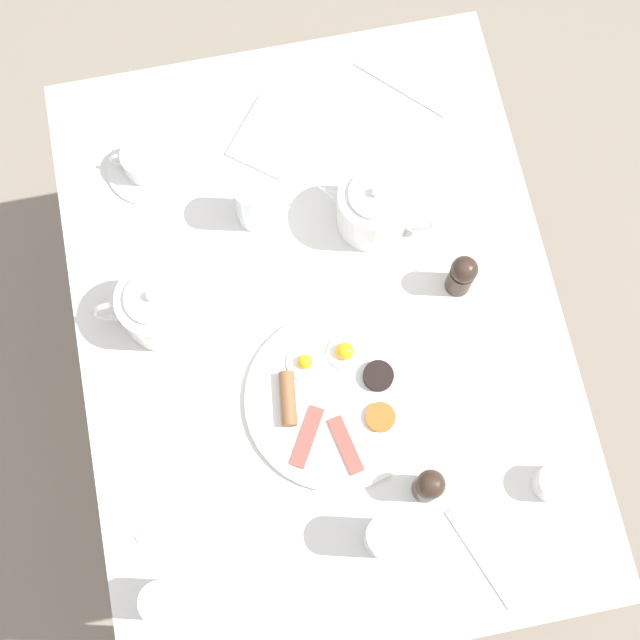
# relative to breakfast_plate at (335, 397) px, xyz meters

# --- Properties ---
(ground_plane) EXTENTS (8.00, 8.00, 0.00)m
(ground_plane) POSITION_rel_breakfast_plate_xyz_m (0.00, 0.14, -0.76)
(ground_plane) COLOR gray
(table) EXTENTS (0.86, 1.14, 0.75)m
(table) POSITION_rel_breakfast_plate_xyz_m (0.00, 0.14, -0.08)
(table) COLOR silver
(table) RESTS_ON ground_plane
(breakfast_plate) EXTENTS (0.32, 0.32, 0.04)m
(breakfast_plate) POSITION_rel_breakfast_plate_xyz_m (0.00, 0.00, 0.00)
(breakfast_plate) COLOR white
(breakfast_plate) RESTS_ON table
(teapot_near) EXTENTS (0.22, 0.13, 0.14)m
(teapot_near) POSITION_rel_breakfast_plate_xyz_m (-0.27, 0.20, 0.05)
(teapot_near) COLOR white
(teapot_near) RESTS_ON table
(teapot_far) EXTENTS (0.20, 0.13, 0.14)m
(teapot_far) POSITION_rel_breakfast_plate_xyz_m (0.13, 0.31, 0.05)
(teapot_far) COLOR white
(teapot_far) RESTS_ON table
(teacup_with_saucer_left) EXTENTS (0.15, 0.15, 0.06)m
(teacup_with_saucer_left) POSITION_rel_breakfast_plate_xyz_m (-0.26, 0.50, 0.02)
(teacup_with_saucer_left) COLOR white
(teacup_with_saucer_left) RESTS_ON table
(water_glass_tall) EXTENTS (0.06, 0.06, 0.10)m
(water_glass_tall) POSITION_rel_breakfast_plate_xyz_m (-0.33, -0.28, 0.04)
(water_glass_tall) COLOR white
(water_glass_tall) RESTS_ON table
(water_glass_short) EXTENTS (0.06, 0.06, 0.12)m
(water_glass_short) POSITION_rel_breakfast_plate_xyz_m (-0.07, 0.36, 0.05)
(water_glass_short) COLOR white
(water_glass_short) RESTS_ON table
(wine_glass_spare) EXTENTS (0.06, 0.06, 0.12)m
(wine_glass_spare) POSITION_rel_breakfast_plate_xyz_m (0.03, -0.25, 0.05)
(wine_glass_spare) COLOR white
(wine_glass_spare) RESTS_ON table
(creamer_jug) EXTENTS (0.08, 0.06, 0.06)m
(creamer_jug) POSITION_rel_breakfast_plate_xyz_m (0.33, -0.22, 0.02)
(creamer_jug) COLOR white
(creamer_jug) RESTS_ON table
(pepper_grinder) EXTENTS (0.05, 0.05, 0.11)m
(pepper_grinder) POSITION_rel_breakfast_plate_xyz_m (0.26, 0.16, 0.05)
(pepper_grinder) COLOR #38281E
(pepper_grinder) RESTS_ON table
(salt_grinder) EXTENTS (0.05, 0.05, 0.11)m
(salt_grinder) POSITION_rel_breakfast_plate_xyz_m (0.12, -0.18, 0.05)
(salt_grinder) COLOR #38281E
(salt_grinder) RESTS_ON table
(napkin_folded) EXTENTS (0.18, 0.18, 0.01)m
(napkin_folded) POSITION_rel_breakfast_plate_xyz_m (-0.02, 0.51, -0.00)
(napkin_folded) COLOR white
(napkin_folded) RESTS_ON table
(fork_by_plate) EXTENTS (0.08, 0.18, 0.00)m
(fork_by_plate) POSITION_rel_breakfast_plate_xyz_m (0.18, -0.31, -0.01)
(fork_by_plate) COLOR silver
(fork_by_plate) RESTS_ON table
(knife_by_plate) EXTENTS (0.15, 0.16, 0.00)m
(knife_by_plate) POSITION_rel_breakfast_plate_xyz_m (0.24, 0.57, -0.01)
(knife_by_plate) COLOR silver
(knife_by_plate) RESTS_ON table
(spoon_for_tea) EXTENTS (0.14, 0.06, 0.00)m
(spoon_for_tea) POSITION_rel_breakfast_plate_xyz_m (-0.30, -0.15, -0.01)
(spoon_for_tea) COLOR silver
(spoon_for_tea) RESTS_ON table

